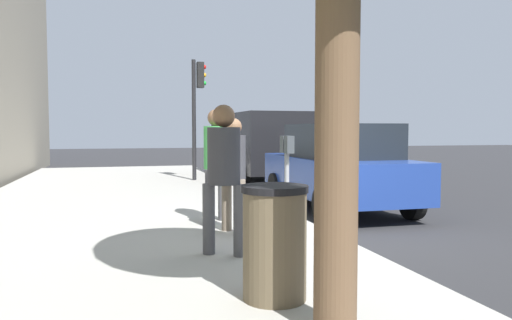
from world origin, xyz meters
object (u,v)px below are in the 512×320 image
(pedestrian_at_meter, at_px, (233,167))
(parked_van_far, at_px, (258,142))
(traffic_signal, at_px, (197,99))
(parking_meter, at_px, (287,162))
(parked_sedan_near, at_px, (338,167))
(trash_bin, at_px, (275,242))
(pedestrian_bystander, at_px, (224,167))
(parking_officer, at_px, (216,155))

(pedestrian_at_meter, height_order, parked_van_far, parked_van_far)
(parked_van_far, height_order, traffic_signal, traffic_signal)
(pedestrian_at_meter, distance_m, parked_van_far, 8.95)
(parking_meter, height_order, pedestrian_at_meter, pedestrian_at_meter)
(parked_sedan_near, distance_m, trash_bin, 6.06)
(pedestrian_at_meter, relative_size, pedestrian_bystander, 0.93)
(pedestrian_at_meter, bearing_deg, parking_meter, -15.47)
(parked_sedan_near, xyz_separation_m, trash_bin, (-5.24, 3.02, -0.24))
(parked_van_far, bearing_deg, parking_meter, 167.34)
(pedestrian_at_meter, xyz_separation_m, parked_van_far, (8.52, -2.74, 0.14))
(parking_meter, distance_m, pedestrian_at_meter, 0.85)
(parking_meter, distance_m, parking_officer, 1.23)
(trash_bin, bearing_deg, parking_meter, -20.87)
(pedestrian_bystander, distance_m, traffic_signal, 9.25)
(parked_van_far, bearing_deg, traffic_signal, 107.98)
(pedestrian_at_meter, distance_m, traffic_signal, 8.01)
(parking_meter, height_order, parked_sedan_near, parked_sedan_near)
(trash_bin, bearing_deg, pedestrian_at_meter, -5.54)
(parked_sedan_near, bearing_deg, pedestrian_at_meter, 130.76)
(parking_meter, distance_m, traffic_signal, 7.90)
(parked_sedan_near, height_order, trash_bin, parked_sedan_near)
(pedestrian_bystander, xyz_separation_m, trash_bin, (-1.63, -0.12, -0.55))
(pedestrian_at_meter, distance_m, parked_sedan_near, 3.63)
(parked_sedan_near, distance_m, traffic_signal, 6.09)
(pedestrian_bystander, relative_size, parked_van_far, 0.34)
(pedestrian_at_meter, relative_size, trash_bin, 1.65)
(trash_bin, bearing_deg, traffic_signal, -5.05)
(parking_meter, relative_size, parked_sedan_near, 0.32)
(parked_van_far, xyz_separation_m, trash_bin, (-11.40, 3.02, -0.60))
(pedestrian_bystander, height_order, parked_van_far, parked_van_far)
(parking_meter, xyz_separation_m, parking_officer, (0.80, 0.93, 0.07))
(parking_officer, height_order, parked_sedan_near, parking_officer)
(parking_meter, bearing_deg, trash_bin, 159.13)
(parking_officer, relative_size, parked_sedan_near, 0.41)
(parked_van_far, bearing_deg, pedestrian_at_meter, 162.15)
(pedestrian_bystander, relative_size, traffic_signal, 0.50)
(pedestrian_at_meter, bearing_deg, parked_sedan_near, 20.25)
(traffic_signal, bearing_deg, parking_meter, -178.68)
(pedestrian_at_meter, bearing_deg, parked_van_far, 51.63)
(pedestrian_bystander, relative_size, trash_bin, 1.78)
(traffic_signal, bearing_deg, trash_bin, 174.95)
(pedestrian_bystander, xyz_separation_m, traffic_signal, (9.09, -1.06, 1.36))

